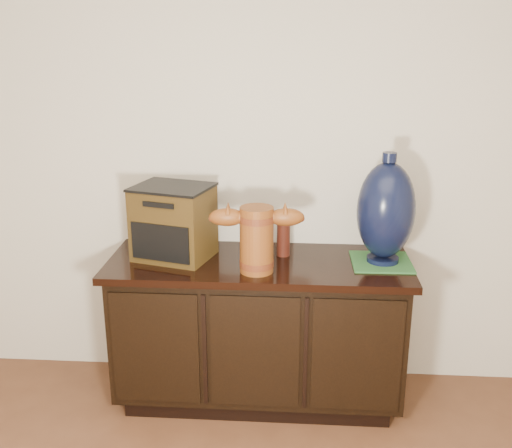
# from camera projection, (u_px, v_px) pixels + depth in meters

# --- Properties ---
(sideboard) EXTENTS (1.46, 0.56, 0.75)m
(sideboard) POSITION_uv_depth(u_px,v_px,m) (259.00, 329.00, 3.00)
(sideboard) COLOR black
(sideboard) RESTS_ON ground
(terracotta_vessel) EXTENTS (0.44, 0.17, 0.31)m
(terracotta_vessel) POSITION_uv_depth(u_px,v_px,m) (257.00, 236.00, 2.71)
(terracotta_vessel) COLOR brown
(terracotta_vessel) RESTS_ON sideboard
(tv_radio) EXTENTS (0.42, 0.37, 0.36)m
(tv_radio) POSITION_uv_depth(u_px,v_px,m) (174.00, 222.00, 2.89)
(tv_radio) COLOR #3B290E
(tv_radio) RESTS_ON sideboard
(green_mat) EXTENTS (0.29, 0.29, 0.01)m
(green_mat) POSITION_uv_depth(u_px,v_px,m) (381.00, 262.00, 2.87)
(green_mat) COLOR #295B2A
(green_mat) RESTS_ON sideboard
(lamp_base) EXTENTS (0.28, 0.28, 0.53)m
(lamp_base) POSITION_uv_depth(u_px,v_px,m) (386.00, 211.00, 2.79)
(lamp_base) COLOR black
(lamp_base) RESTS_ON green_mat
(spray_can) EXTENTS (0.06, 0.06, 0.19)m
(spray_can) POSITION_uv_depth(u_px,v_px,m) (283.00, 237.00, 2.94)
(spray_can) COLOR #5F1D10
(spray_can) RESTS_ON sideboard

